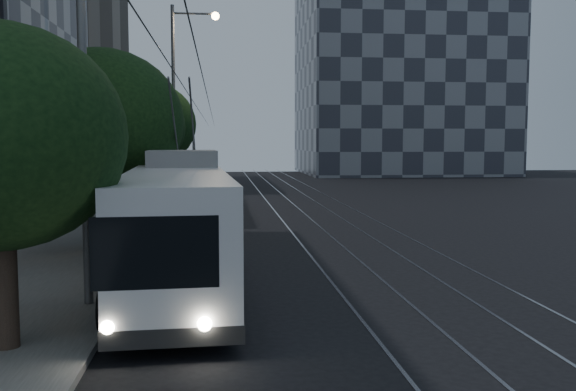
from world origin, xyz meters
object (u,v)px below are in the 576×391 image
(pickup_silver, at_px, (187,216))
(car_white_a, at_px, (191,196))
(streetlamp_far, at_px, (181,88))
(trolleybus, at_px, (177,226))
(streetlamp_near, at_px, (101,70))
(car_white_d, at_px, (219,180))
(car_white_c, at_px, (197,187))
(car_white_b, at_px, (198,190))

(pickup_silver, relative_size, car_white_a, 1.45)
(pickup_silver, xyz_separation_m, streetlamp_far, (-0.79, 11.33, 5.91))
(trolleybus, bearing_deg, streetlamp_far, 89.99)
(trolleybus, relative_size, streetlamp_near, 1.34)
(trolleybus, distance_m, streetlamp_near, 4.52)
(car_white_a, bearing_deg, streetlamp_near, -108.50)
(pickup_silver, xyz_separation_m, car_white_a, (-0.32, 10.58, -0.13))
(trolleybus, distance_m, streetlamp_far, 20.82)
(car_white_a, bearing_deg, pickup_silver, -104.07)
(pickup_silver, height_order, car_white_d, pickup_silver)
(pickup_silver, height_order, streetlamp_near, streetlamp_near)
(car_white_c, xyz_separation_m, car_white_d, (1.44, 7.02, 0.02))
(car_white_c, distance_m, streetlamp_near, 28.63)
(trolleybus, xyz_separation_m, car_white_c, (-0.32, 26.23, -0.95))
(streetlamp_far, bearing_deg, car_white_c, 84.10)
(car_white_a, relative_size, car_white_d, 1.02)
(streetlamp_near, bearing_deg, car_white_a, 87.28)
(car_white_b, relative_size, car_white_d, 1.09)
(car_white_a, bearing_deg, car_white_c, 72.89)
(car_white_a, xyz_separation_m, car_white_d, (1.60, 13.83, -0.01))
(pickup_silver, height_order, car_white_a, pickup_silver)
(streetlamp_near, xyz_separation_m, streetlamp_far, (0.55, 22.15, 1.34))
(car_white_d, bearing_deg, car_white_b, -121.97)
(car_white_b, bearing_deg, car_white_c, 84.62)
(trolleybus, bearing_deg, car_white_a, 88.72)
(car_white_d, xyz_separation_m, streetlamp_near, (-2.61, -35.23, 4.72))
(trolleybus, height_order, pickup_silver, trolleybus)
(streetlamp_near, bearing_deg, car_white_b, 87.30)
(trolleybus, height_order, streetlamp_far, streetlamp_far)
(pickup_silver, bearing_deg, car_white_c, 100.25)
(car_white_b, bearing_deg, trolleybus, -97.48)
(car_white_c, bearing_deg, streetlamp_far, -72.78)
(pickup_silver, bearing_deg, streetlamp_near, -87.30)
(car_white_a, xyz_separation_m, streetlamp_near, (-1.01, -21.39, 4.70))
(car_white_c, relative_size, car_white_d, 1.01)
(car_white_c, distance_m, streetlamp_far, 8.61)
(car_white_c, height_order, streetlamp_far, streetlamp_far)
(trolleybus, xyz_separation_m, streetlamp_far, (-0.95, 20.16, 5.12))
(car_white_b, bearing_deg, streetlamp_far, -107.26)
(car_white_c, distance_m, car_white_d, 7.16)
(trolleybus, distance_m, pickup_silver, 8.87)
(car_white_b, distance_m, car_white_d, 8.83)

